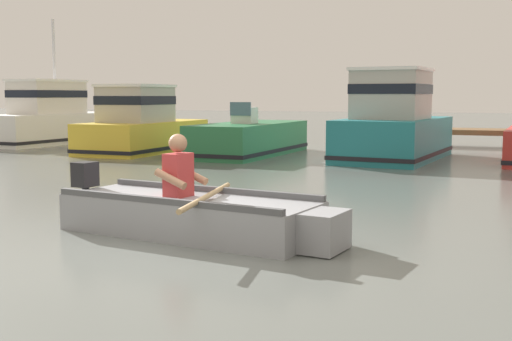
{
  "coord_description": "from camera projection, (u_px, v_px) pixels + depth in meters",
  "views": [
    {
      "loc": [
        3.38,
        -5.93,
        1.64
      ],
      "look_at": [
        -0.06,
        2.79,
        0.55
      ],
      "focal_mm": 45.43,
      "sensor_mm": 36.0,
      "label": 1
    }
  ],
  "objects": [
    {
      "name": "moored_boat_yellow",
      "position": [
        142.0,
        127.0,
        18.88
      ],
      "size": [
        2.0,
        4.59,
        1.96
      ],
      "color": "gold",
      "rests_on": "ground"
    },
    {
      "name": "moored_boat_white",
      "position": [
        56.0,
        120.0,
        22.28
      ],
      "size": [
        2.13,
        5.85,
        4.21
      ],
      "color": "white",
      "rests_on": "ground"
    },
    {
      "name": "rowboat_with_person",
      "position": [
        194.0,
        214.0,
        7.62
      ],
      "size": [
        3.73,
        1.98,
        1.19
      ],
      "color": "gray",
      "rests_on": "ground"
    },
    {
      "name": "ground_plane",
      "position": [
        165.0,
        250.0,
        6.9
      ],
      "size": [
        120.0,
        120.0,
        0.0
      ],
      "primitive_type": "plane",
      "color": "slate"
    },
    {
      "name": "moored_boat_green",
      "position": [
        250.0,
        140.0,
        17.97
      ],
      "size": [
        1.93,
        4.81,
        1.47
      ],
      "color": "#287042",
      "rests_on": "ground"
    },
    {
      "name": "moored_boat_teal",
      "position": [
        394.0,
        126.0,
        16.54
      ],
      "size": [
        2.54,
        4.68,
        2.32
      ],
      "color": "#1E727A",
      "rests_on": "ground"
    }
  ]
}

